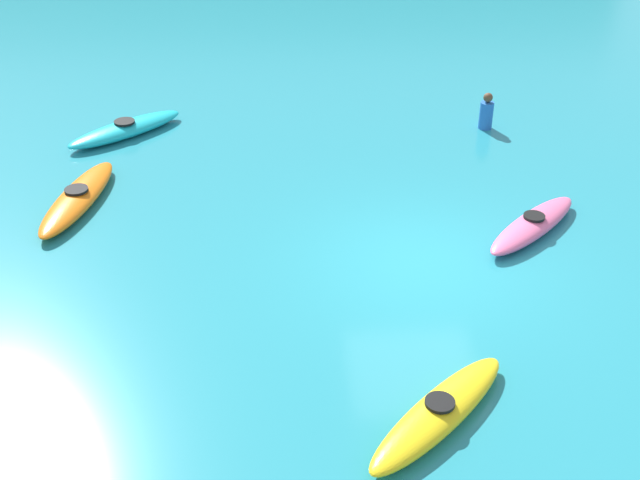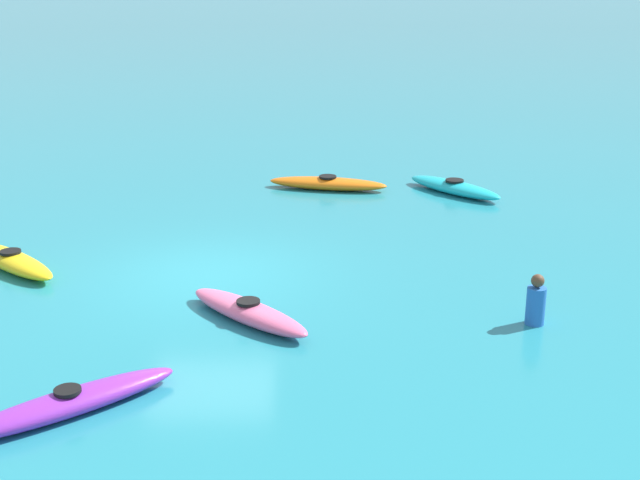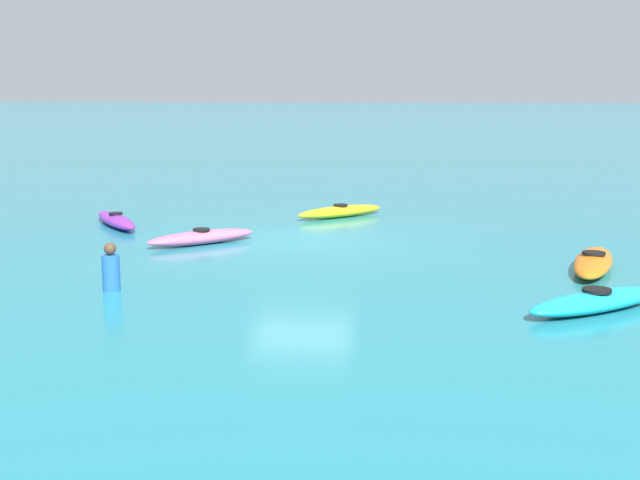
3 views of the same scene
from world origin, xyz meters
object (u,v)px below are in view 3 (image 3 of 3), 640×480
kayak_cyan (596,301)px  person_near_shore (111,270)px  kayak_orange (593,262)px  kayak_pink (202,237)px  kayak_purple (116,220)px  kayak_yellow (340,211)px

kayak_cyan → person_near_shore: 8.45m
person_near_shore → kayak_cyan: bearing=179.5°
kayak_orange → kayak_pink: bearing=-10.2°
kayak_pink → kayak_orange: bearing=169.8°
kayak_orange → person_near_shore: person_near_shore is taller
kayak_cyan → kayak_purple: same height
kayak_pink → kayak_purple: bearing=-35.7°
kayak_yellow → kayak_purple: size_ratio=0.90×
kayak_cyan → kayak_yellow: size_ratio=1.07×
kayak_orange → person_near_shore: bearing=19.9°
kayak_cyan → person_near_shore: person_near_shore is taller
kayak_yellow → person_near_shore: size_ratio=2.91×
kayak_purple → person_near_shore: (-2.85, 7.00, 0.22)m
kayak_cyan → kayak_pink: (8.24, -4.87, -0.00)m
person_near_shore → kayak_yellow: bearing=-106.7°
kayak_pink → kayak_purple: 3.78m
kayak_purple → kayak_orange: (-11.78, 3.78, 0.00)m
kayak_pink → kayak_yellow: same height
kayak_cyan → kayak_orange: size_ratio=0.84×
kayak_pink → kayak_yellow: 5.53m
kayak_purple → kayak_orange: size_ratio=0.87×
kayak_yellow → kayak_purple: bearing=24.7°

